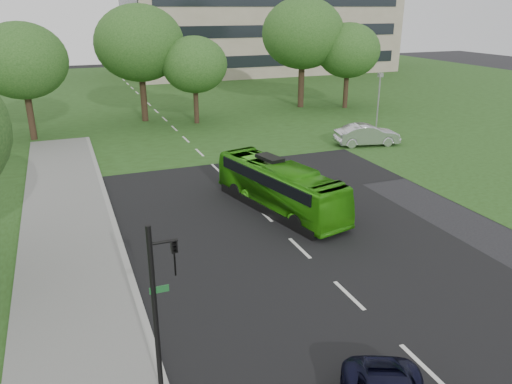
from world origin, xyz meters
The scene contains 11 objects.
ground centered at (0.00, 0.00, 0.00)m, with size 160.00×160.00×0.00m, color black.
street_surfaces centered at (-0.38, 22.75, 0.03)m, with size 120.00×120.00×0.15m.
tree_park_a centered at (-10.97, 26.36, 5.94)m, with size 6.59×6.59×8.76m.
tree_park_b centered at (-1.76, 29.94, 6.75)m, with size 7.63×7.63×10.00m.
tree_park_c centered at (2.33, 27.33, 5.05)m, with size 5.61×5.61×7.44m.
tree_park_d centered at (14.27, 30.82, 7.22)m, with size 8.06×8.06×10.66m.
tree_park_e centered at (18.29, 28.77, 5.64)m, with size 6.23×6.23×8.31m.
bus centered at (1.00, 6.40, 1.21)m, with size 2.03×8.66×2.41m, color #329C11.
sedan centered at (12.15, 15.46, 0.78)m, with size 1.65×4.75×1.56m, color silver.
traffic_light centered at (-7.05, -4.25, 2.87)m, with size 0.78×0.21×4.89m.
camera_pole centered at (16.00, 19.85, 2.97)m, with size 0.42×0.38×4.60m.
Camera 1 is at (-8.75, -15.12, 9.71)m, focal length 35.00 mm.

